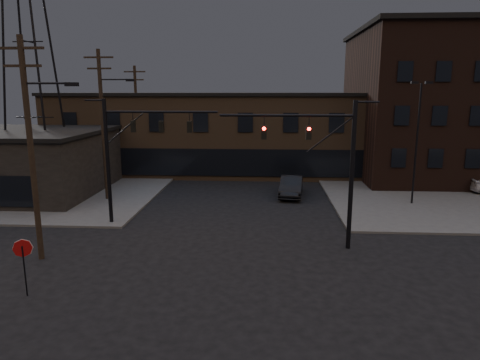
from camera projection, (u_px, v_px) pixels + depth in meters
The scene contains 16 objects.
ground at pixel (222, 280), 19.44m from camera, with size 140.00×140.00×0.00m, color black.
sidewalk_nw at pixel (23, 178), 42.24m from camera, with size 30.00×30.00×0.15m, color #474744.
building_row at pixel (248, 133), 45.99m from camera, with size 40.00×12.00×8.00m, color brown.
building_right at pixel (470, 106), 42.11m from camera, with size 22.00×16.00×14.00m, color black.
building_left at pixel (4, 164), 35.77m from camera, with size 16.00×12.00×5.00m, color black.
traffic_signal_near at pixel (331, 159), 22.51m from camera, with size 7.12×0.24×8.00m.
traffic_signal_far at pixel (127, 147), 26.64m from camera, with size 7.12×0.24×8.00m.
stop_sign at pixel (23, 254), 17.60m from camera, with size 0.72×0.33×2.48m.
utility_pole_near at pixel (32, 145), 20.77m from camera, with size 3.70×0.28×11.00m.
utility_pole_mid at pixel (103, 122), 32.50m from camera, with size 3.70×0.28×11.50m.
utility_pole_far at pixel (137, 117), 44.36m from camera, with size 2.20×0.28×11.00m.
transmission_tower at pixel (28, 42), 35.57m from camera, with size 7.00×7.00×25.00m, color black, non-canonical shape.
lot_light_a at pixel (418, 132), 31.22m from camera, with size 1.50×0.28×9.14m.
lot_light_b at pixel (470, 127), 35.75m from camera, with size 1.50×0.28×9.14m.
parked_car_lot_a at pixel (434, 174), 40.01m from camera, with size 1.59×3.94×1.34m, color black.
car_crossing at pixel (291, 186), 35.02m from camera, with size 1.74×5.00×1.65m, color black.
Camera 1 is at (1.95, -18.02, 8.41)m, focal length 32.00 mm.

